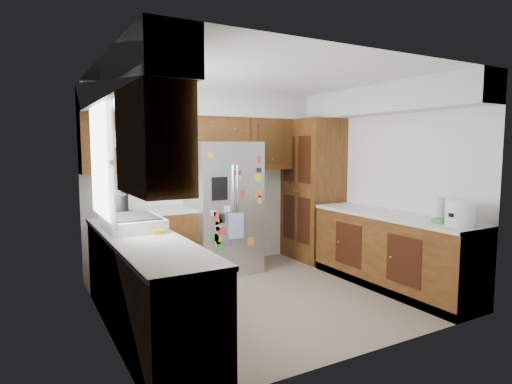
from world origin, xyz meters
TOP-DOWN VIEW (x-y plane):
  - floor at (0.00, 0.00)m, footprint 3.60×3.60m
  - room_shell at (-0.11, 0.36)m, footprint 3.64×3.24m
  - left_counter_run at (-1.36, 0.03)m, footprint 1.36×3.20m
  - right_counter_run at (1.50, -0.47)m, footprint 0.63×2.25m
  - pantry at (1.50, 1.15)m, footprint 0.60×0.90m
  - fridge at (-0.00, 1.20)m, footprint 0.90×0.79m
  - bridge_cabinet at (0.00, 1.43)m, footprint 0.96×0.34m
  - fridge_top_items at (-0.05, 1.41)m, footprint 0.57×0.35m
  - sink_assembly at (-1.50, 0.10)m, footprint 0.52×0.75m
  - left_counter_clutter at (-1.48, 0.84)m, footprint 0.28×0.88m
  - rice_cooker at (1.50, -1.38)m, footprint 0.32×0.31m
  - paper_towel at (1.54, -1.09)m, footprint 0.12×0.12m

SIDE VIEW (x-z plane):
  - floor at x=0.00m, z-range 0.00..0.00m
  - right_counter_run at x=1.50m, z-range -0.04..0.88m
  - left_counter_run at x=-1.36m, z-range -0.03..0.89m
  - fridge at x=0.00m, z-range 0.00..1.80m
  - sink_assembly at x=-1.50m, z-range 0.80..1.17m
  - left_counter_clutter at x=-1.48m, z-range 0.86..1.24m
  - paper_towel at x=1.54m, z-range 0.92..1.20m
  - rice_cooker at x=1.50m, z-range 0.93..1.20m
  - pantry at x=1.50m, z-range 0.00..2.15m
  - room_shell at x=-0.11m, z-range 0.56..3.08m
  - bridge_cabinet at x=0.00m, z-range 1.80..2.15m
  - fridge_top_items at x=-0.05m, z-range 2.13..2.43m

